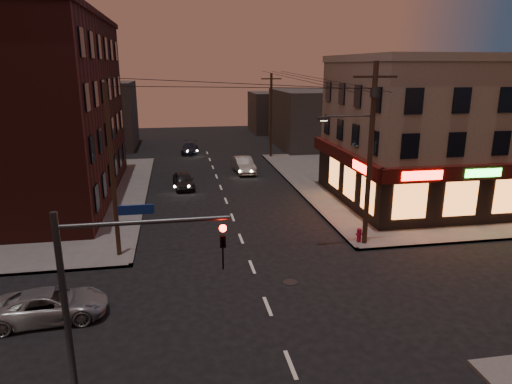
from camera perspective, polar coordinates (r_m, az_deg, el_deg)
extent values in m
plane|color=black|center=(20.05, 1.46, -14.10)|extent=(120.00, 120.00, 0.00)
cube|color=#514F4C|center=(43.13, 20.25, 1.37)|extent=(24.00, 28.00, 0.15)
cube|color=gray|center=(36.58, 22.52, 6.87)|extent=(15.00, 12.00, 10.00)
cube|color=gray|center=(36.27, 23.40, 15.08)|extent=(15.20, 12.20, 0.50)
cube|color=black|center=(32.43, 27.44, -0.65)|extent=(15.12, 0.25, 3.40)
cube|color=black|center=(33.84, 11.21, 1.44)|extent=(0.25, 12.12, 3.40)
cube|color=#3A0D09|center=(31.80, 28.16, 2.32)|extent=(15.60, 0.50, 0.90)
cube|color=#3A0D09|center=(33.35, 10.88, 4.43)|extent=(0.50, 12.60, 0.90)
cube|color=#FF140C|center=(28.63, 20.08, 1.94)|extent=(2.60, 0.06, 0.55)
cube|color=#26FF3F|center=(30.81, 26.55, 2.15)|extent=(2.40, 0.06, 0.50)
cube|color=#FF140C|center=(29.80, 12.96, 3.00)|extent=(0.06, 2.60, 0.55)
cube|color=orange|center=(31.93, 26.76, -0.61)|extent=(12.40, 0.08, 2.20)
cube|color=orange|center=(32.86, 11.59, 1.18)|extent=(0.08, 8.40, 2.20)
cube|color=#411814|center=(37.85, -27.18, 8.90)|extent=(12.00, 20.00, 13.00)
cube|color=#3F3D3A|center=(58.14, 7.70, 9.06)|extent=(10.00, 12.00, 7.00)
cube|color=#3F3D3A|center=(60.12, -19.27, 9.03)|extent=(9.00, 10.00, 8.00)
cube|color=#3F3D3A|center=(71.13, 2.70, 9.93)|extent=(8.00, 8.00, 6.00)
cylinder|color=#382619|center=(25.54, 14.06, 4.32)|extent=(0.28, 0.28, 10.00)
cube|color=#382619|center=(25.09, 14.70, 13.76)|extent=(2.40, 0.12, 0.12)
cylinder|color=#333538|center=(25.12, 14.57, 11.94)|extent=(0.44, 0.44, 0.50)
cylinder|color=#333538|center=(24.72, 11.60, 9.27)|extent=(2.60, 0.10, 0.10)
cube|color=#333538|center=(24.25, 8.47, 9.06)|extent=(0.60, 0.25, 0.18)
cube|color=#FFD88C|center=(24.26, 8.46, 8.83)|extent=(0.35, 0.15, 0.04)
cylinder|color=#382619|center=(50.42, 1.89, 9.53)|extent=(0.26, 0.26, 9.00)
cylinder|color=#382619|center=(24.38, -17.52, 2.34)|extent=(0.24, 0.24, 9.00)
cylinder|color=#333538|center=(13.64, -22.49, -15.22)|extent=(0.18, 0.18, 6.40)
cylinder|color=#333538|center=(12.15, -13.68, -3.69)|extent=(4.40, 0.12, 0.12)
imported|color=black|center=(12.34, -4.20, -5.44)|extent=(0.16, 0.20, 1.00)
sphere|color=#FF0C05|center=(12.14, -4.16, -4.54)|extent=(0.20, 0.20, 0.20)
cube|color=navy|center=(12.06, -14.73, -2.16)|extent=(0.90, 0.05, 0.25)
imported|color=gray|center=(20.62, -24.36, -12.75)|extent=(4.62, 2.40, 1.24)
imported|color=black|center=(38.52, -9.06, 1.44)|extent=(1.96, 4.05, 1.33)
imported|color=gray|center=(43.67, -1.58, 3.41)|extent=(1.89, 4.67, 1.51)
imported|color=black|center=(54.03, -8.28, 5.48)|extent=(2.21, 4.54, 1.27)
cylinder|color=maroon|center=(26.87, 12.74, -5.40)|extent=(0.27, 0.27, 0.67)
sphere|color=maroon|center=(26.75, 12.79, -4.66)|extent=(0.27, 0.27, 0.27)
cylinder|color=maroon|center=(26.83, 12.76, -5.13)|extent=(0.37, 0.17, 0.13)
cylinder|color=maroon|center=(26.83, 12.76, -5.13)|extent=(0.17, 0.37, 0.13)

